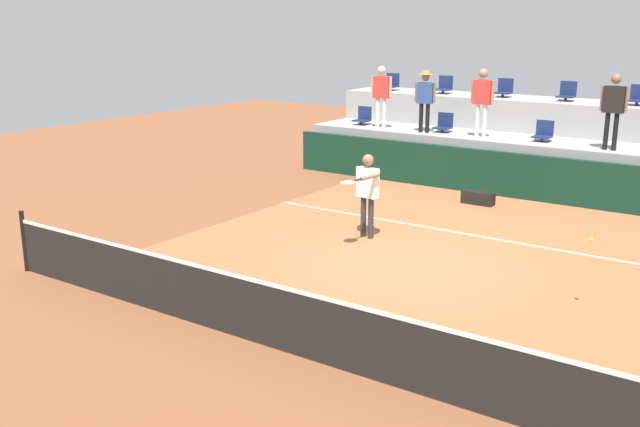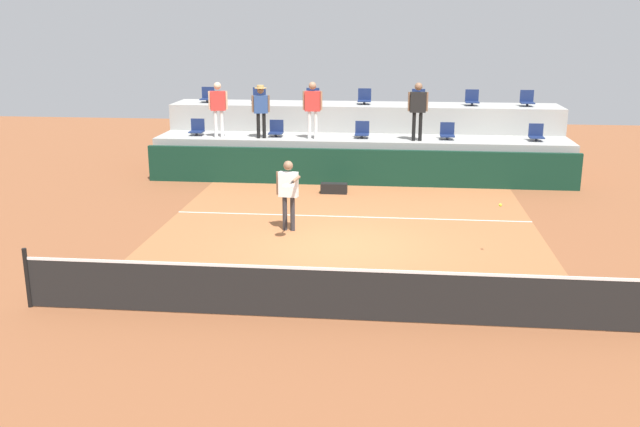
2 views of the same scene
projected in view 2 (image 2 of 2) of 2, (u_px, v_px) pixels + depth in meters
ground_plane at (344, 246)px, 15.60m from camera, size 40.00×40.00×0.00m
court_inner_paint at (347, 233)px, 16.56m from camera, size 9.00×10.00×0.01m
court_service_line at (351, 217)px, 17.90m from camera, size 9.00×0.06×0.00m
tennis_net at (327, 292)px, 11.64m from camera, size 10.48×0.08×1.07m
sponsor_backboard at (359, 167)px, 21.21m from camera, size 13.00×0.16×1.10m
seating_tier_lower at (361, 157)px, 22.44m from camera, size 13.00×1.80×1.25m
seating_tier_upper at (364, 135)px, 24.05m from camera, size 13.00×1.80×2.10m
stadium_chair_lower_far_left at (197, 128)px, 22.69m from camera, size 0.44×0.40×0.52m
stadium_chair_lower_left at (276, 130)px, 22.43m from camera, size 0.44×0.40×0.52m
stadium_chair_lower_center at (362, 131)px, 22.15m from camera, size 0.44×0.40×0.52m
stadium_chair_lower_right at (447, 132)px, 21.88m from camera, size 0.44×0.40×0.52m
stadium_chair_lower_far_right at (536, 134)px, 21.61m from camera, size 0.44×0.40×0.52m
stadium_chair_upper_far_left at (208, 96)px, 24.20m from camera, size 0.44×0.40×0.52m
stadium_chair_upper_left at (259, 97)px, 24.02m from camera, size 0.44×0.40×0.52m
stadium_chair_upper_mid_left at (313, 97)px, 23.83m from camera, size 0.44×0.40×0.52m
stadium_chair_upper_center at (364, 98)px, 23.65m from camera, size 0.44×0.40×0.52m
stadium_chair_upper_mid_right at (418, 98)px, 23.47m from camera, size 0.44×0.40×0.52m
stadium_chair_upper_right at (472, 99)px, 23.29m from camera, size 0.44×0.40×0.52m
stadium_chair_upper_far_right at (527, 100)px, 23.11m from camera, size 0.44×0.40×0.52m
tennis_player at (288, 189)px, 16.46m from camera, size 0.59×1.23×1.68m
spectator_leaning_on_rail at (218, 104)px, 22.02m from camera, size 0.60×0.27×1.73m
spectator_with_hat at (261, 106)px, 21.89m from camera, size 0.57×0.46×1.65m
spectator_in_grey at (313, 104)px, 21.71m from camera, size 0.61×0.24×1.76m
spectator_in_white at (418, 106)px, 21.38m from camera, size 0.61×0.24×1.77m
tennis_ball at (500, 205)px, 14.59m from camera, size 0.07×0.07×0.07m
equipment_bag at (334, 188)px, 20.31m from camera, size 0.76×0.28×0.30m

